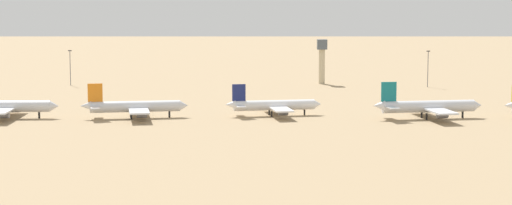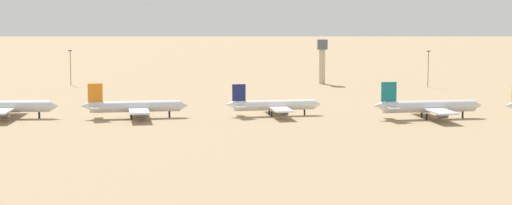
% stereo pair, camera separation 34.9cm
% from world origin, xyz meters
% --- Properties ---
extents(ground, '(4000.00, 4000.00, 0.00)m').
position_xyz_m(ground, '(0.00, 0.00, 0.00)').
color(ground, '#9E8460').
extents(parked_jet_red_2, '(42.23, 35.45, 13.96)m').
position_xyz_m(parked_jet_red_2, '(-104.86, -4.32, 4.58)').
color(parked_jet_red_2, silver).
rests_on(parked_jet_red_2, ground).
extents(parked_jet_orange_3, '(40.38, 34.43, 13.37)m').
position_xyz_m(parked_jet_orange_3, '(-55.35, -3.15, 4.38)').
color(parked_jet_orange_3, silver).
rests_on(parked_jet_orange_3, ground).
extents(parked_jet_navy_4, '(37.59, 32.10, 12.47)m').
position_xyz_m(parked_jet_navy_4, '(-2.89, 3.79, 4.09)').
color(parked_jet_navy_4, white).
rests_on(parked_jet_navy_4, ground).
extents(parked_jet_teal_5, '(42.70, 36.40, 14.14)m').
position_xyz_m(parked_jet_teal_5, '(54.76, -4.14, 4.63)').
color(parked_jet_teal_5, silver).
rests_on(parked_jet_teal_5, ground).
extents(control_tower, '(5.20, 5.20, 23.13)m').
position_xyz_m(control_tower, '(23.99, 128.69, 13.96)').
color(control_tower, '#C6B793').
rests_on(control_tower, ground).
extents(light_pole_mid, '(1.80, 0.50, 18.06)m').
position_xyz_m(light_pole_mid, '(-105.27, 119.91, 10.27)').
color(light_pole_mid, '#59595E').
rests_on(light_pole_mid, ground).
extents(light_pole_east, '(1.80, 0.50, 18.36)m').
position_xyz_m(light_pole_east, '(76.15, 112.38, 10.43)').
color(light_pole_east, '#59595E').
rests_on(light_pole_east, ground).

